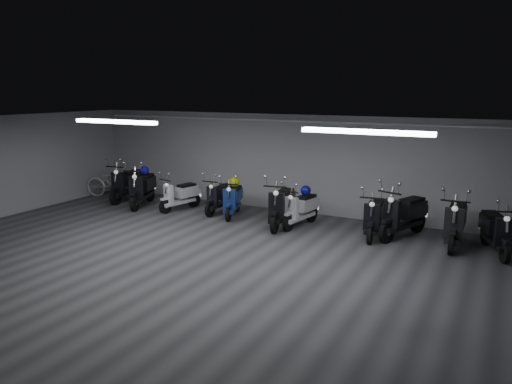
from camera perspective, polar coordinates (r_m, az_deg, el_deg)
The scene contains 21 objects.
floor at distance 9.89m, azimuth -6.76°, elevation -8.70°, with size 14.00×10.00×0.01m, color #363639.
ceiling at distance 9.28m, azimuth -7.19°, elevation 7.77°, with size 14.00×10.00×0.01m, color gray.
back_wall at distance 13.81m, azimuth 4.95°, elevation 3.33°, with size 14.00×0.01×2.80m, color #9B9B9D.
fluor_strip_left at distance 11.96m, azimuth -16.35°, elevation 8.01°, with size 2.40×0.18×0.08m, color white.
fluor_strip_right at distance 8.91m, azimuth 12.86°, elevation 6.97°, with size 2.40×0.18×0.08m, color white.
conduit at distance 13.61m, azimuth 4.90°, elevation 8.37°, with size 0.05×0.05×13.60m, color white.
scooter_0 at distance 15.82m, azimuth -15.02°, elevation 1.64°, with size 0.66×1.98×1.48m, color black, non-canonical shape.
scooter_1 at distance 14.92m, azimuth -13.37°, elevation 1.12°, with size 0.66×1.99×1.48m, color black, non-canonical shape.
scooter_2 at distance 14.23m, azimuth -9.05°, elevation 0.22°, with size 0.54×1.62×1.21m, color white, non-canonical shape.
scooter_3 at distance 13.81m, azimuth -4.23°, elevation 0.05°, with size 0.56×1.67×1.24m, color black, non-canonical shape.
scooter_4 at distance 13.39m, azimuth -2.77°, elevation -0.25°, with size 0.57×1.70×1.27m, color navy, non-canonical shape.
scooter_5 at distance 12.37m, azimuth 3.08°, elevation -0.84°, with size 0.65×1.96×1.46m, color black, non-canonical shape.
scooter_6 at distance 12.42m, azimuth 5.33°, elevation -1.29°, with size 0.56×1.69×1.26m, color silver, non-canonical shape.
scooter_7 at distance 11.82m, azimuth 13.87°, elevation -2.07°, with size 0.60×1.81×1.34m, color black, non-canonical shape.
scooter_8 at distance 11.95m, azimuth 17.14°, elevation -1.77°, with size 0.66×1.99×1.48m, color black, non-canonical shape.
scooter_9 at distance 11.67m, azimuth 22.66°, elevation -2.53°, with size 0.66×1.97×1.47m, color black, non-canonical shape.
bicycle at distance 16.40m, azimuth -16.52°, elevation 1.53°, with size 0.69×1.95×1.26m, color silver.
scooter_10 at distance 11.53m, azimuth 26.66°, elevation -3.39°, with size 0.60×1.80×1.34m, color black, non-canonical shape.
helmet_0 at distance 15.12m, azimuth -13.06°, elevation 2.49°, with size 0.28×0.28×0.28m, color #0F0C8A.
helmet_1 at distance 13.56m, azimuth -2.57°, elevation 1.18°, with size 0.29×0.29×0.29m, color #BFD20C.
helmet_2 at distance 12.55m, azimuth 5.92°, elevation 0.17°, with size 0.27×0.27×0.27m, color #0A0B77.
Camera 1 is at (5.31, -7.58, 3.48)m, focal length 33.73 mm.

